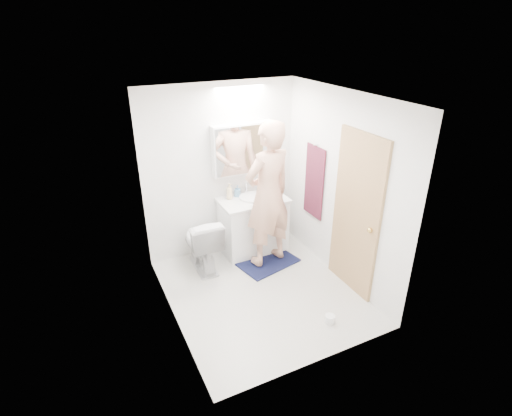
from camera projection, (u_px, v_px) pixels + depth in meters
floor at (261, 292)px, 4.98m from camera, size 2.50×2.50×0.00m
ceiling at (262, 97)px, 3.95m from camera, size 2.50×2.50×0.00m
wall_back at (221, 171)px, 5.48m from camera, size 2.50×0.00×2.50m
wall_front at (326, 260)px, 3.45m from camera, size 2.50×0.00×2.50m
wall_left at (165, 226)px, 4.03m from camera, size 0.00×2.50×2.50m
wall_right at (341, 189)px, 4.90m from camera, size 0.00×2.50×2.50m
vanity_cabinet at (253, 226)px, 5.74m from camera, size 0.90×0.55×0.78m
countertop at (253, 200)px, 5.56m from camera, size 0.95×0.58×0.04m
sink_basin at (252, 197)px, 5.57m from camera, size 0.36×0.36×0.03m
faucet at (246, 188)px, 5.69m from camera, size 0.02×0.02×0.16m
medicine_cabinet at (243, 149)px, 5.41m from camera, size 0.88×0.14×0.70m
mirror_panel at (245, 150)px, 5.35m from camera, size 0.84×0.01×0.66m
toilet at (202, 242)px, 5.32m from camera, size 0.45×0.77×0.78m
bath_rug at (267, 262)px, 5.58m from camera, size 0.90×0.71×0.02m
person at (268, 195)px, 5.14m from camera, size 0.81×0.62×1.97m
door at (356, 215)px, 4.69m from camera, size 0.04×0.80×2.00m
door_knob at (370, 230)px, 4.46m from camera, size 0.06×0.06×0.06m
towel at (314, 182)px, 5.38m from camera, size 0.02×0.42×1.00m
towel_hook at (316, 145)px, 5.15m from camera, size 0.07×0.02×0.02m
soap_bottle_a at (229, 191)px, 5.51m from camera, size 0.12×0.12×0.23m
soap_bottle_b at (238, 191)px, 5.60m from camera, size 0.10×0.11×0.16m
toothbrush_cup at (262, 189)px, 5.75m from camera, size 0.12×0.12×0.09m
toilet_paper_roll at (330, 319)px, 4.45m from camera, size 0.11×0.11×0.10m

